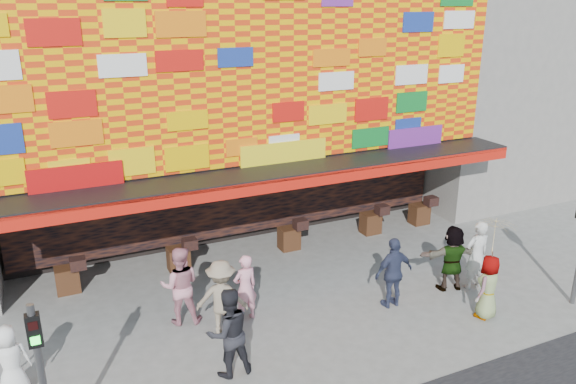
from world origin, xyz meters
name	(u,v)px	position (x,y,z in m)	size (l,w,h in m)	color
ground	(333,330)	(0.00, 0.00, 0.00)	(90.00, 90.00, 0.00)	slate
shop_building	(216,69)	(0.00, 8.18, 5.23)	(15.20, 9.40, 10.00)	gray
neighbor_right	(515,35)	(13.00, 8.00, 6.00)	(11.00, 8.00, 12.00)	gray
signal_left	(40,368)	(-6.20, -1.50, 1.86)	(0.22, 0.20, 3.00)	#59595B
ped_a	(10,361)	(-6.80, 0.67, 0.76)	(0.74, 0.48, 1.51)	white
ped_b	(245,288)	(-1.69, 1.33, 0.85)	(0.62, 0.41, 1.71)	pink
ped_c	(229,333)	(-2.74, -0.50, 0.97)	(0.94, 0.73, 1.94)	#222228
ped_d	(222,298)	(-2.39, 0.98, 0.92)	(1.19, 0.68, 1.84)	gray
ped_e	(394,273)	(1.92, 0.36, 0.93)	(1.09, 0.45, 1.86)	#303754
ped_f	(452,258)	(3.85, 0.45, 0.90)	(1.68, 0.53, 1.81)	gray
ped_g	(488,287)	(3.70, -1.04, 0.81)	(0.79, 0.52, 1.62)	gray
ped_h	(477,255)	(4.47, 0.22, 0.96)	(0.70, 0.46, 1.93)	silver
ped_i	(180,286)	(-3.12, 1.87, 0.97)	(0.95, 0.74, 1.95)	pink
parasol	(495,237)	(3.70, -1.04, 2.14)	(1.06, 1.08, 1.82)	beige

